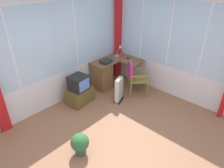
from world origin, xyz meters
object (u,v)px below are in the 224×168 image
at_px(tv_on_stand, 79,91).
at_px(desk_lamp, 120,49).
at_px(wooden_armchair, 134,74).
at_px(desk, 104,74).
at_px(tv_remote, 129,59).
at_px(paper_tray, 106,61).
at_px(space_heater, 119,89).
at_px(potted_plant, 80,143).

bearing_deg(tv_on_stand, desk_lamp, 3.06).
bearing_deg(wooden_armchair, desk, 110.01).
bearing_deg(desk_lamp, tv_remote, -93.37).
relative_size(desk, paper_tray, 4.11).
xyz_separation_m(wooden_armchair, space_heater, (-0.51, 0.06, -0.26)).
bearing_deg(potted_plant, paper_tray, 32.75).
height_order(desk_lamp, tv_remote, desk_lamp).
height_order(desk_lamp, wooden_armchair, desk_lamp).
distance_m(desk_lamp, tv_remote, 0.39).
bearing_deg(tv_on_stand, paper_tray, 2.06).
distance_m(tv_remote, space_heater, 1.09).
relative_size(tv_remote, potted_plant, 0.35).
height_order(tv_on_stand, potted_plant, tv_on_stand).
distance_m(desk, desk_lamp, 0.89).
height_order(paper_tray, space_heater, paper_tray).
distance_m(space_heater, potted_plant, 1.93).
bearing_deg(wooden_armchair, tv_on_stand, 149.88).
bearing_deg(wooden_armchair, space_heater, 173.59).
bearing_deg(space_heater, desk, 74.33).
height_order(desk_lamp, space_heater, desk_lamp).
distance_m(paper_tray, potted_plant, 2.54).
xyz_separation_m(tv_remote, space_heater, (-0.90, -0.42, -0.45)).
relative_size(tv_remote, space_heater, 0.23).
xyz_separation_m(paper_tray, potted_plant, (-2.08, -1.34, -0.57)).
bearing_deg(paper_tray, desk, 131.58).
bearing_deg(desk, paper_tray, -48.42).
height_order(tv_remote, space_heater, tv_remote).
xyz_separation_m(desk, paper_tray, (0.04, -0.05, 0.39)).
height_order(desk_lamp, potted_plant, desk_lamp).
bearing_deg(potted_plant, tv_remote, 21.09).
bearing_deg(wooden_armchair, potted_plant, -166.28).
height_order(desk, potted_plant, desk).
bearing_deg(potted_plant, tv_on_stand, 50.53).
bearing_deg(tv_on_stand, tv_remote, -8.76).
bearing_deg(space_heater, tv_remote, 25.18).
bearing_deg(potted_plant, desk_lamp, 26.94).
xyz_separation_m(wooden_armchair, potted_plant, (-2.34, -0.57, -0.35)).
distance_m(desk, potted_plant, 2.47).
distance_m(desk, paper_tray, 0.40).
distance_m(desk, space_heater, 0.80).
bearing_deg(desk_lamp, wooden_armchair, -116.18).
relative_size(tv_remote, wooden_armchair, 0.16).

